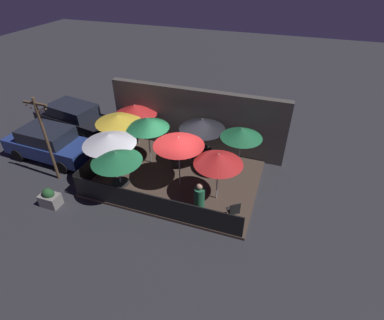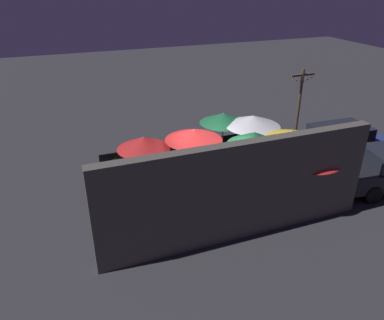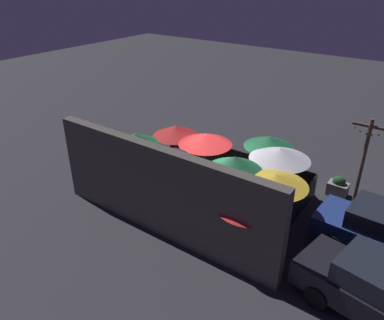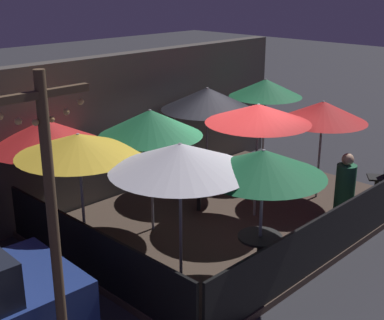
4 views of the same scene
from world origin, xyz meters
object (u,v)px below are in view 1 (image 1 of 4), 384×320
Objects in this scene: patio_umbrella_2 at (219,159)px; patio_umbrella_7 at (135,110)px; patio_chair_1 at (233,211)px; planter_box at (50,198)px; dining_table_1 at (202,153)px; parked_car_1 at (74,118)px; light_post at (46,137)px; patio_umbrella_0 at (116,157)px; patron_0 at (199,199)px; patio_umbrella_6 at (242,133)px; parked_car_0 at (49,143)px; patio_umbrella_3 at (147,123)px; patio_chair_0 at (173,159)px; patio_umbrella_5 at (109,139)px; patio_umbrella_8 at (118,119)px; patio_umbrella_1 at (202,124)px; patio_umbrella_4 at (179,141)px; dining_table_0 at (121,185)px.

patio_umbrella_7 reaches higher than patio_umbrella_2.
planter_box is (-7.06, -1.42, -0.27)m from patio_chair_1.
planter_box is at bearing -136.85° from dining_table_1.
dining_table_1 is 0.20× the size of parked_car_1.
parked_car_1 is at bearing 115.69° from light_post.
patio_umbrella_0 is 1.66× the size of patron_0.
patio_umbrella_6 reaches higher than parked_car_0.
planter_box is 0.21× the size of light_post.
parked_car_1 is (-5.28, 4.10, -1.25)m from patio_umbrella_0.
patron_0 is at bearing -14.61° from parked_car_1.
patio_umbrella_3 reaches higher than patio_chair_0.
light_post is (-2.57, -0.65, -0.02)m from patio_umbrella_5.
patio_umbrella_5 is 1.84m from patio_umbrella_8.
light_post is (-6.62, -0.03, 1.46)m from patron_0.
patio_umbrella_2 reaches higher than patio_chair_0.
patio_umbrella_2 is at bearing 17.96° from patio_umbrella_0.
patio_chair_1 is at bearing -5.95° from parked_car_0.
patio_chair_0 is 6.09m from parked_car_0.
patio_umbrella_1 is 3.97m from patio_umbrella_5.
planter_box is at bearing -48.66° from parked_car_0.
patio_umbrella_6 is (4.07, 0.46, 0.00)m from patio_umbrella_3.
parked_car_1 reaches higher than planter_box.
patio_umbrella_4 is 2.80× the size of planter_box.
dining_table_1 is at bearing 171.17° from patron_0.
patio_umbrella_6 is at bearing 33.76° from patio_umbrella_4.
patio_umbrella_7 is 2.35× the size of patio_chair_0.
patio_umbrella_4 is 2.90m from dining_table_0.
patio_umbrella_0 is 2.35× the size of patio_chair_0.
patio_umbrella_7 is 1.66× the size of patron_0.
patio_umbrella_3 is 3.07× the size of dining_table_0.
dining_table_0 is (-0.03, -2.58, -1.52)m from patio_umbrella_3.
patio_chair_1 is 9.41m from parked_car_0.
dining_table_0 is at bearing -143.51° from patio_umbrella_6.
dining_table_0 is at bearing -4.26° from light_post.
patio_umbrella_5 is 5.66m from patio_chair_1.
patio_chair_1 is at bearing -28.22° from patio_umbrella_3.
patron_0 is 0.28× the size of parked_car_1.
patio_umbrella_5 is 2.97× the size of dining_table_0.
patio_umbrella_8 is at bearing -170.25° from dining_table_1.
patron_0 is at bearing -26.77° from patio_umbrella_8.
patio_umbrella_1 is 0.54× the size of parked_car_0.
dining_table_0 is at bearing 56.77° from patio_chair_1.
patio_umbrella_3 reaches higher than patio_umbrella_7.
patron_0 is at bearing 5.04° from dining_table_0.
patio_umbrella_5 is 0.98× the size of patio_umbrella_6.
patio_chair_0 is 0.22× the size of parked_car_0.
patio_umbrella_8 is 4.11m from dining_table_1.
patio_umbrella_0 is 6.80m from parked_car_1.
dining_table_1 is at bearing -9.94° from patio_umbrella_7.
parked_car_0 reaches higher than planter_box.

